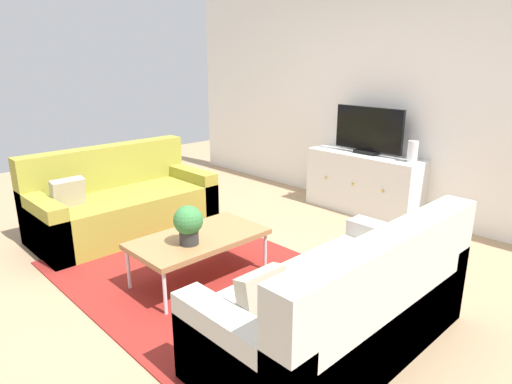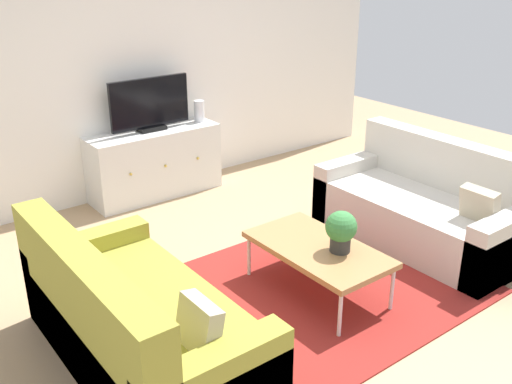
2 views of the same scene
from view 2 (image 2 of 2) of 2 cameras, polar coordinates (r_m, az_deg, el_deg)
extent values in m
plane|color=tan|center=(4.64, 3.90, -8.93)|extent=(10.00, 10.00, 0.00)
cube|color=white|center=(6.18, -11.82, 12.19)|extent=(6.40, 0.12, 2.70)
cube|color=maroon|center=(4.54, 5.17, -9.64)|extent=(2.50, 1.90, 0.01)
cube|color=olive|center=(3.82, -10.83, -13.12)|extent=(0.88, 1.82, 0.43)
cube|color=olive|center=(3.59, -16.05, -11.93)|extent=(0.20, 1.82, 0.88)
cube|color=olive|center=(4.43, -15.80, -7.25)|extent=(0.88, 0.18, 0.56)
cube|color=#B2A58C|center=(3.23, -5.61, -12.94)|extent=(0.16, 0.30, 0.31)
cube|color=beige|center=(5.37, 15.61, -2.51)|extent=(0.88, 1.82, 0.43)
cube|color=beige|center=(5.55, 18.02, 0.52)|extent=(0.20, 1.82, 0.88)
cube|color=beige|center=(5.82, 9.35, 0.72)|extent=(0.88, 0.18, 0.56)
cube|color=beige|center=(4.96, 23.14, -4.95)|extent=(0.88, 0.18, 0.56)
cube|color=#B2A58C|center=(4.91, 20.96, -1.32)|extent=(0.16, 0.30, 0.31)
cube|color=#A37547|center=(4.37, 6.06, -5.54)|extent=(0.60, 1.09, 0.04)
cylinder|color=silver|center=(4.00, 8.19, -11.79)|extent=(0.03, 0.03, 0.35)
cylinder|color=silver|center=(4.34, 13.12, -9.22)|extent=(0.03, 0.03, 0.35)
cylinder|color=silver|center=(4.65, -0.69, -6.29)|extent=(0.03, 0.03, 0.35)
cylinder|color=silver|center=(4.94, 4.18, -4.49)|extent=(0.03, 0.03, 0.35)
cylinder|color=#2D2D2D|center=(4.29, 8.20, -5.06)|extent=(0.15, 0.15, 0.11)
sphere|color=#387A3D|center=(4.22, 8.31, -3.36)|extent=(0.23, 0.23, 0.23)
cube|color=silver|center=(6.20, -9.83, 2.80)|extent=(1.38, 0.44, 0.70)
sphere|color=#B79338|center=(5.84, -12.10, 1.71)|extent=(0.03, 0.03, 0.03)
sphere|color=#B79338|center=(6.00, -8.80, 2.53)|extent=(0.03, 0.03, 0.03)
sphere|color=#B79338|center=(6.18, -5.69, 3.29)|extent=(0.03, 0.03, 0.03)
cube|color=black|center=(6.10, -10.15, 6.14)|extent=(0.28, 0.16, 0.04)
cube|color=black|center=(6.04, -10.33, 8.58)|extent=(0.86, 0.04, 0.50)
cylinder|color=silver|center=(6.33, -5.55, 7.86)|extent=(0.11, 0.11, 0.23)
camera|label=1|loc=(5.53, 45.08, 9.63)|focal=31.43mm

